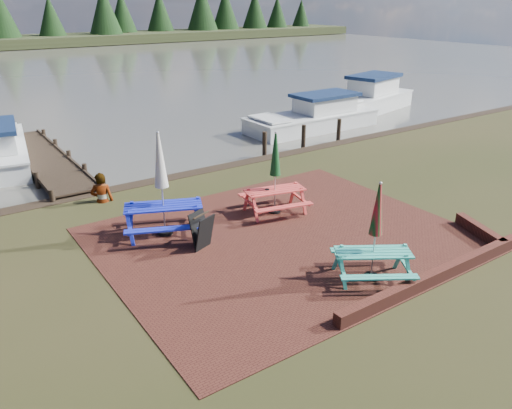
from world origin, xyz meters
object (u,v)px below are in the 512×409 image
Objects in this scene: picnic_table_blue at (163,201)px; person at (99,173)px; picnic_table_red at (275,186)px; jetty at (46,159)px; boat_near at (314,118)px; chalkboard at (202,231)px; boat_far at (367,100)px; picnic_table_teal at (374,247)px.

picnic_table_blue reaches higher than person.
picnic_table_blue is (-3.23, 0.48, 0.13)m from picnic_table_red.
boat_near is (12.33, -1.17, 0.24)m from jetty.
person is (-3.85, 3.65, 0.08)m from picnic_table_red.
person is (0.46, -5.13, 0.80)m from jetty.
chalkboard is 13.67m from boat_near.
person is (-17.10, -5.54, 0.47)m from boat_far.
chalkboard is at bearing 156.83° from picnic_table_teal.
picnic_table_blue is 1.49× the size of person.
chalkboard is (-2.78, -0.75, -0.37)m from picnic_table_red.
picnic_table_blue reaches higher than chalkboard.
person is (-1.06, 4.40, 0.45)m from chalkboard.
picnic_table_blue is at bearing 153.46° from picnic_table_teal.
person is (-11.88, -3.97, 0.56)m from boat_near.
jetty is (-1.52, 9.53, -0.35)m from chalkboard.
person is (-3.41, 7.84, 0.12)m from picnic_table_teal.
picnic_table_blue is 18.66m from boat_far.
person is at bearing 94.09° from boat_far.
picnic_table_blue is at bearing -175.53° from picnic_table_red.
boat_near is at bearing 16.73° from chalkboard.
person is at bearing 108.12° from boat_near.
boat_near is at bearing 55.84° from picnic_table_blue.
boat_near is at bearing -137.72° from person.
boat_far is (13.69, 13.39, -0.35)m from picnic_table_teal.
picnic_table_blue is at bearing 124.80° from person.
boat_far is at bearing 10.80° from chalkboard.
boat_near is (11.26, 7.14, -0.61)m from picnic_table_blue.
picnic_table_red is at bearing 133.15° from boat_near.
chalkboard is at bearing -80.93° from jetty.
boat_far is 17.98m from person.
chalkboard is (-2.35, 3.44, -0.33)m from picnic_table_teal.
picnic_table_red reaches higher than chalkboard.
jetty is 17.57m from boat_far.
jetty is at bearing 128.95° from picnic_table_red.
picnic_table_red is at bearing -63.90° from jetty.
picnic_table_teal is 0.31× the size of boat_far.
chalkboard is 4.55m from person.
picnic_table_red is 2.65× the size of chalkboard.
picnic_table_red is 16.14m from boat_far.
boat_near is 0.93× the size of boat_far.
boat_near is 3.72× the size of person.
picnic_table_teal is at bearing 144.02° from boat_near.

